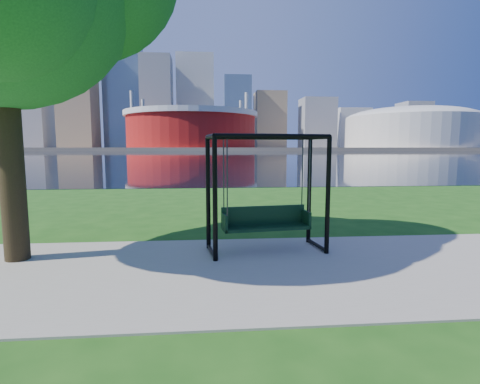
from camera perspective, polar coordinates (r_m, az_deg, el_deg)
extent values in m
plane|color=#1E5114|center=(6.66, -0.44, -10.57)|extent=(900.00, 900.00, 0.00)
cube|color=#9E937F|center=(6.19, -0.06, -11.81)|extent=(120.00, 4.00, 0.03)
cube|color=black|center=(108.36, -4.80, 5.73)|extent=(900.00, 180.00, 0.02)
cube|color=#937F60|center=(312.34, -4.98, 6.59)|extent=(900.00, 228.00, 2.00)
cylinder|color=maroon|center=(241.78, -7.39, 9.35)|extent=(80.00, 80.00, 22.00)
cylinder|color=silver|center=(242.40, -7.42, 11.59)|extent=(83.00, 83.00, 3.00)
cylinder|color=silver|center=(261.88, 0.10, 10.30)|extent=(2.00, 2.00, 32.00)
cylinder|color=silver|center=(264.26, -14.49, 10.06)|extent=(2.00, 2.00, 32.00)
cylinder|color=silver|center=(226.91, -16.08, 10.58)|extent=(2.00, 2.00, 32.00)
cylinder|color=silver|center=(224.14, 0.99, 10.89)|extent=(2.00, 2.00, 32.00)
cylinder|color=beige|center=(276.96, 24.53, 8.26)|extent=(84.00, 84.00, 20.00)
ellipsoid|color=beige|center=(277.43, 24.62, 10.12)|extent=(84.00, 84.00, 15.12)
cube|color=gray|center=(347.12, -29.31, 11.07)|extent=(28.00, 28.00, 62.00)
cube|color=#998466|center=(325.08, -23.55, 14.02)|extent=(26.00, 26.00, 88.00)
cube|color=slate|center=(341.87, -17.28, 14.48)|extent=(30.00, 24.00, 95.00)
cube|color=gray|center=(315.89, -12.52, 13.18)|extent=(24.00, 24.00, 72.00)
cube|color=silver|center=(343.81, -6.78, 13.43)|extent=(32.00, 28.00, 80.00)
cube|color=slate|center=(318.69, -0.44, 12.02)|extent=(22.00, 22.00, 58.00)
cube|color=#998466|center=(336.81, 4.54, 10.86)|extent=(26.00, 26.00, 48.00)
cube|color=gray|center=(335.89, 11.68, 10.24)|extent=(28.00, 24.00, 42.00)
cube|color=silver|center=(372.34, 16.53, 9.29)|extent=(30.00, 26.00, 36.00)
cube|color=gray|center=(375.91, 24.88, 9.22)|extent=(24.00, 24.00, 40.00)
cube|color=#998466|center=(409.42, 28.71, 8.21)|extent=(26.00, 26.00, 32.00)
sphere|color=#998466|center=(334.84, -23.97, 22.09)|extent=(10.00, 10.00, 10.00)
cylinder|color=black|center=(6.40, -3.83, -1.26)|extent=(0.10, 0.10, 2.19)
cylinder|color=black|center=(7.03, 13.25, -0.70)|extent=(0.10, 0.10, 2.19)
cylinder|color=black|center=(7.24, -4.88, -0.33)|extent=(0.10, 0.10, 2.19)
cylinder|color=black|center=(7.80, 10.51, 0.09)|extent=(0.10, 0.10, 2.19)
cylinder|color=black|center=(6.59, 5.22, 8.48)|extent=(2.08, 0.37, 0.09)
cylinder|color=black|center=(7.40, 3.16, 8.31)|extent=(2.08, 0.37, 0.09)
cylinder|color=black|center=(6.76, -4.47, 8.45)|extent=(0.20, 0.86, 0.09)
cylinder|color=black|center=(7.03, -4.31, -9.02)|extent=(0.18, 0.86, 0.07)
cylinder|color=black|center=(7.36, 12.02, 8.18)|extent=(0.20, 0.86, 0.09)
cylinder|color=black|center=(7.61, 11.62, -7.91)|extent=(0.18, 0.86, 0.07)
cube|color=black|center=(7.15, 4.01, -5.44)|extent=(1.71, 0.65, 0.06)
cube|color=black|center=(7.29, 3.60, -3.53)|extent=(1.65, 0.27, 0.36)
cube|color=black|center=(6.94, -2.36, -4.68)|extent=(0.10, 0.43, 0.32)
cube|color=black|center=(7.39, 10.00, -4.07)|extent=(0.10, 0.43, 0.32)
cylinder|color=#303035|center=(6.65, -1.96, 2.14)|extent=(0.03, 0.03, 1.38)
cylinder|color=#303035|center=(7.11, 10.55, 2.33)|extent=(0.03, 0.03, 1.38)
cylinder|color=#303035|center=(7.00, -2.50, 2.37)|extent=(0.03, 0.03, 1.38)
cylinder|color=#303035|center=(7.44, 9.48, 2.55)|extent=(0.03, 0.03, 1.38)
cylinder|color=black|center=(7.52, -31.68, 6.33)|extent=(0.41, 0.41, 4.12)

